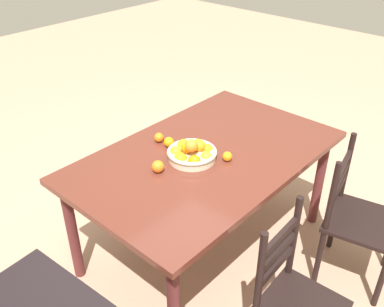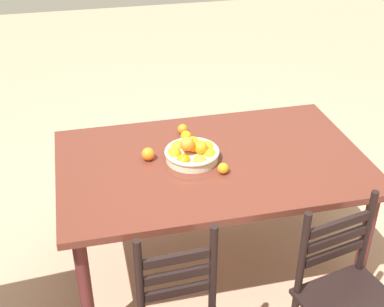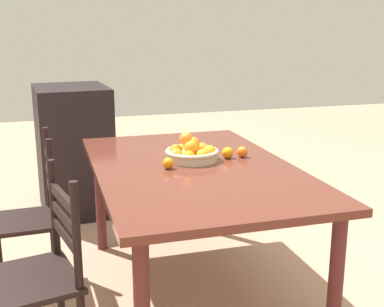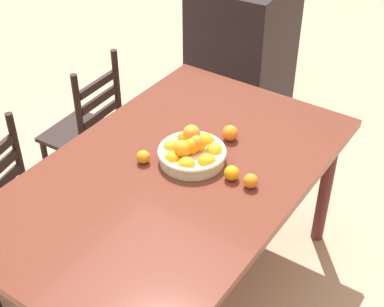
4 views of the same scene
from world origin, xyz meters
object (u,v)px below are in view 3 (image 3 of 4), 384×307
object	(u,v)px
orange_loose_1	(190,144)
orange_loose_2	(242,152)
orange_loose_3	(168,163)
dining_table	(193,180)
orange_loose_0	(228,153)
chair_near_window	(36,278)
chair_by_cabinet	(32,217)
cabinet	(74,150)
fruit_bowl	(192,152)

from	to	relation	value
orange_loose_1	orange_loose_2	xyz separation A→B (m)	(-0.25, -0.25, -0.01)
orange_loose_3	dining_table	bearing A→B (deg)	-82.24
orange_loose_0	orange_loose_2	distance (m)	0.09
dining_table	chair_near_window	xyz separation A→B (m)	(-0.44, 0.85, -0.24)
orange_loose_0	orange_loose_1	bearing A→B (deg)	32.16
chair_by_cabinet	orange_loose_0	size ratio (longest dim) A/B	14.21
cabinet	orange_loose_1	world-z (taller)	cabinet
orange_loose_2	orange_loose_3	world-z (taller)	orange_loose_2
dining_table	orange_loose_0	distance (m)	0.28
orange_loose_1	orange_loose_3	distance (m)	0.43
cabinet	orange_loose_2	bearing A→B (deg)	-153.93
orange_loose_0	fruit_bowl	bearing A→B (deg)	86.16
chair_near_window	orange_loose_2	distance (m)	1.34
fruit_bowl	orange_loose_0	xyz separation A→B (m)	(-0.01, -0.21, -0.02)
dining_table	chair_by_cabinet	distance (m)	0.98
orange_loose_2	orange_loose_3	bearing A→B (deg)	103.89
cabinet	orange_loose_0	size ratio (longest dim) A/B	16.01
chair_by_cabinet	orange_loose_3	world-z (taller)	chair_by_cabinet
chair_by_cabinet	cabinet	bearing A→B (deg)	162.98
chair_near_window	fruit_bowl	world-z (taller)	fruit_bowl
chair_near_window	cabinet	size ratio (longest dim) A/B	0.88
orange_loose_2	chair_near_window	bearing A→B (deg)	114.45
fruit_bowl	orange_loose_1	bearing A→B (deg)	-12.89
fruit_bowl	orange_loose_1	xyz separation A→B (m)	(0.24, -0.05, -0.01)
chair_by_cabinet	orange_loose_1	bearing A→B (deg)	86.96
chair_by_cabinet	orange_loose_3	distance (m)	0.90
cabinet	chair_near_window	bearing A→B (deg)	167.49
dining_table	chair_by_cabinet	bearing A→B (deg)	67.99
dining_table	fruit_bowl	size ratio (longest dim) A/B	5.60
fruit_bowl	orange_loose_2	bearing A→B (deg)	-92.65
orange_loose_0	orange_loose_3	distance (m)	0.40
orange_loose_3	orange_loose_1	bearing A→B (deg)	-31.59
orange_loose_0	orange_loose_3	bearing A→B (deg)	107.01
dining_table	chair_near_window	bearing A→B (deg)	117.28
orange_loose_0	orange_loose_2	size ratio (longest dim) A/B	1.04
cabinet	orange_loose_3	world-z (taller)	cabinet
fruit_bowl	cabinet	bearing A→B (deg)	21.34
chair_by_cabinet	dining_table	bearing A→B (deg)	65.44
dining_table	orange_loose_2	bearing A→B (deg)	-73.46
orange_loose_1	orange_loose_2	distance (m)	0.35
orange_loose_1	chair_by_cabinet	bearing A→B (deg)	89.51
chair_by_cabinet	orange_loose_3	bearing A→B (deg)	60.32
dining_table	orange_loose_3	xyz separation A→B (m)	(-0.02, 0.15, 0.11)
cabinet	fruit_bowl	world-z (taller)	cabinet
dining_table	orange_loose_1	distance (m)	0.37
orange_loose_0	orange_loose_3	xyz separation A→B (m)	(-0.12, 0.38, -0.00)
fruit_bowl	chair_by_cabinet	bearing A→B (deg)	74.90
orange_loose_0	cabinet	bearing A→B (deg)	27.80
chair_by_cabinet	fruit_bowl	distance (m)	1.01
chair_by_cabinet	cabinet	distance (m)	1.29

